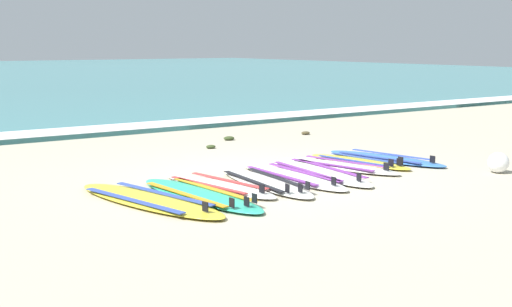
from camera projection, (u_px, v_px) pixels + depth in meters
The scene contains 15 objects.
ground_plane at pixel (267, 177), 9.39m from camera, with size 80.00×80.00×0.00m, color #B7AD93.
wave_foam_strip at pixel (114, 130), 14.10m from camera, with size 80.00×1.12×0.11m, color white.
surfboard_0 at pixel (148, 200), 7.84m from camera, with size 1.22×2.66×0.18m.
surfboard_1 at pixel (200, 195), 8.12m from camera, with size 0.84×2.46×0.18m.
surfboard_2 at pixel (218, 186), 8.64m from camera, with size 0.91×2.16×0.18m.
surfboard_3 at pixel (265, 182), 8.84m from camera, with size 0.72×2.24×0.18m.
surfboard_4 at pixel (292, 176), 9.23m from camera, with size 0.58×2.29×0.18m.
surfboard_5 at pixel (319, 172), 9.55m from camera, with size 0.77×2.43×0.18m.
surfboard_6 at pixel (339, 166), 10.05m from camera, with size 1.05×2.21×0.18m.
surfboard_7 at pixel (359, 162), 10.39m from camera, with size 0.83×1.96×0.18m.
surfboard_8 at pixel (385, 158), 10.69m from camera, with size 1.01×2.25×0.18m.
beach_ball at pixel (498, 163), 9.65m from camera, with size 0.31×0.31×0.31m, color white.
seaweed_clump_near_shoreline at pixel (229, 138), 12.95m from camera, with size 0.23×0.18×0.08m, color #384723.
seaweed_clump_mid_sand at pixel (211, 147), 11.93m from camera, with size 0.18×0.15×0.06m, color #384723.
seaweed_clump_by_the_boards at pixel (306, 133), 13.75m from camera, with size 0.20×0.16×0.07m, color #4C4228.
Camera 1 is at (-5.28, -7.54, 1.89)m, focal length 45.78 mm.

